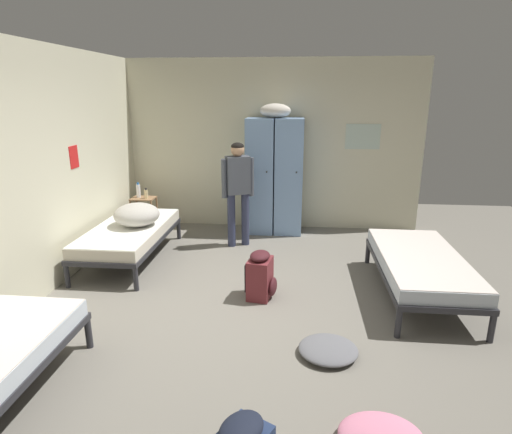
# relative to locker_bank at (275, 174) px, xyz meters

# --- Properties ---
(ground_plane) EXTENTS (9.58, 9.58, 0.00)m
(ground_plane) POSITION_rel_locker_bank_xyz_m (-0.07, -2.72, -0.97)
(ground_plane) COLOR slate
(room_backdrop) EXTENTS (4.88, 6.05, 2.77)m
(room_backdrop) POSITION_rel_locker_bank_xyz_m (-1.39, -1.35, 0.41)
(room_backdrop) COLOR beige
(room_backdrop) RESTS_ON ground_plane
(locker_bank) EXTENTS (0.90, 0.55, 2.07)m
(locker_bank) POSITION_rel_locker_bank_xyz_m (0.00, 0.00, 0.00)
(locker_bank) COLOR #7A9ECC
(locker_bank) RESTS_ON ground_plane
(shelf_unit) EXTENTS (0.38, 0.30, 0.57)m
(shelf_unit) POSITION_rel_locker_bank_xyz_m (-2.15, -0.19, -0.62)
(shelf_unit) COLOR #99704C
(shelf_unit) RESTS_ON ground_plane
(bed_left_rear) EXTENTS (0.90, 1.90, 0.49)m
(bed_left_rear) POSITION_rel_locker_bank_xyz_m (-1.90, -1.46, -0.59)
(bed_left_rear) COLOR #28282D
(bed_left_rear) RESTS_ON ground_plane
(bed_right) EXTENTS (0.90, 1.90, 0.49)m
(bed_right) POSITION_rel_locker_bank_xyz_m (1.77, -2.17, -0.59)
(bed_right) COLOR #28282D
(bed_right) RESTS_ON ground_plane
(bedding_heap) EXTENTS (0.61, 0.61, 0.30)m
(bedding_heap) POSITION_rel_locker_bank_xyz_m (-1.79, -1.41, -0.33)
(bedding_heap) COLOR #B7B2A8
(bedding_heap) RESTS_ON bed_left_rear
(person_traveler) EXTENTS (0.46, 0.31, 1.55)m
(person_traveler) POSITION_rel_locker_bank_xyz_m (-0.49, -0.73, -0.04)
(person_traveler) COLOR #2D334C
(person_traveler) RESTS_ON ground_plane
(water_bottle) EXTENTS (0.07, 0.07, 0.25)m
(water_bottle) POSITION_rel_locker_bank_xyz_m (-2.23, -0.17, -0.29)
(water_bottle) COLOR white
(water_bottle) RESTS_ON shelf_unit
(lotion_bottle) EXTENTS (0.06, 0.06, 0.17)m
(lotion_bottle) POSITION_rel_locker_bank_xyz_m (-2.08, -0.23, -0.32)
(lotion_bottle) COLOR beige
(lotion_bottle) RESTS_ON shelf_unit
(backpack_maroon) EXTENTS (0.37, 0.36, 0.55)m
(backpack_maroon) POSITION_rel_locker_bank_xyz_m (-0.01, -2.40, -0.71)
(backpack_maroon) COLOR maroon
(backpack_maroon) RESTS_ON ground_plane
(clothes_pile_grey) EXTENTS (0.53, 0.50, 0.10)m
(clothes_pile_grey) POSITION_rel_locker_bank_xyz_m (0.68, -3.44, -0.92)
(clothes_pile_grey) COLOR slate
(clothes_pile_grey) RESTS_ON ground_plane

